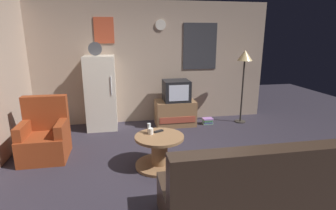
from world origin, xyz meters
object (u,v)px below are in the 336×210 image
Objects in this scene: crt_tv at (176,91)px; wine_glass at (149,128)px; standing_lamp at (245,61)px; remote_control at (159,131)px; couch at (245,195)px; coffee_table at (159,151)px; book_stack at (208,121)px; armchair at (45,137)px; fridge at (101,93)px; tv_stand at (175,113)px; mug_ceramic_white at (151,131)px.

wine_glass is at bearing -115.08° from crt_tv.
standing_lamp reaches higher than remote_control.
couch is (0.81, -1.51, -0.24)m from wine_glass.
coffee_table is at bearing -140.85° from standing_lamp.
crt_tv reaches higher than wine_glass.
standing_lamp reaches higher than book_stack.
standing_lamp is at bearing 15.61° from armchair.
crt_tv is at bearing -3.61° from fridge.
fridge reaches higher than remote_control.
armchair reaches higher than remote_control.
book_stack is at bearing 19.19° from armchair.
standing_lamp reaches higher than wine_glass.
tv_stand is 1.17× the size of coffee_table.
armchair is at bearing -160.81° from book_stack.
armchair is 4.42× the size of book_stack.
armchair is at bearing -164.39° from standing_lamp.
crt_tv is at bearing 42.21° from remote_control.
fridge is at bearing 116.25° from couch.
book_stack is (1.44, 1.61, -0.46)m from mug_ceramic_white.
remote_control is (-0.60, -1.63, 0.22)m from tv_stand.
remote_control is at bearing -61.64° from fridge.
couch is at bearing -101.94° from book_stack.
fridge is at bearing 176.61° from standing_lamp.
mug_ceramic_white is at bearing -143.87° from standing_lamp.
tv_stand is 5.60× the size of remote_control.
armchair is at bearing -153.87° from tv_stand.
crt_tv is 3.18m from couch.
tv_stand is 1.87m from mug_ceramic_white.
armchair is (-1.60, 0.49, -0.22)m from wine_glass.
fridge is at bearing 114.12° from mug_ceramic_white.
standing_lamp reaches higher than mug_ceramic_white.
fridge is 1.61m from tv_stand.
coffee_table is 0.42× the size of couch.
coffee_table is (-0.62, -1.79, -0.03)m from tv_stand.
crt_tv is at bearing 25.92° from armchair.
wine_glass is 1.69m from armchair.
coffee_table is at bearing -20.22° from armchair.
remote_control is 1.82m from armchair.
book_stack is at bearing 46.81° from wine_glass.
tv_stand is 0.53× the size of standing_lamp.
remote_control is 1.67m from couch.
fridge is at bearing 115.93° from coffee_table.
standing_lamp reaches higher than tv_stand.
armchair reaches higher than wine_glass.
standing_lamp is 0.94× the size of couch.
book_stack is (-0.77, -0.01, -1.29)m from standing_lamp.
fridge is 3.65m from couch.
tv_stand is 1.84m from standing_lamp.
coffee_table is at bearing -109.60° from crt_tv.
crt_tv is at bearing 64.92° from wine_glass.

